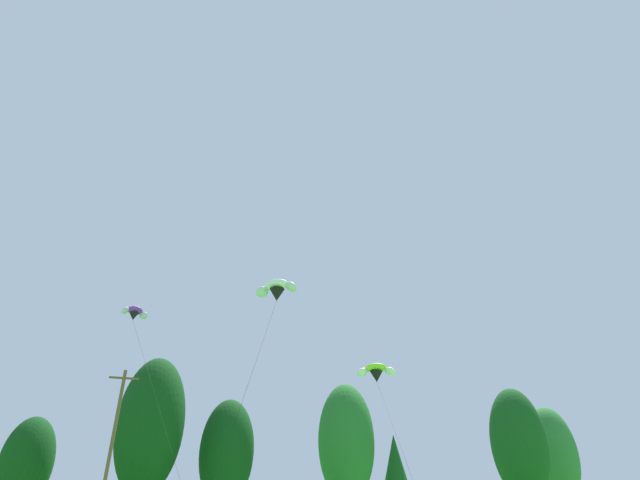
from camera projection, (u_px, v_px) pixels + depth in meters
The scene contains 11 objects.
treeline_tree_c at pixel (26, 463), 44.63m from camera, with size 4.54×4.54×10.14m.
treeline_tree_d at pixel (151, 425), 44.66m from camera, with size 5.89×5.89×15.14m.
treeline_tree_e at pixel (227, 452), 46.84m from camera, with size 5.05×5.05×12.05m.
treeline_tree_f at pixel (346, 441), 50.30m from camera, with size 5.65×5.65×14.26m.
treeline_tree_g at pixel (396, 471), 52.34m from camera, with size 3.75×3.75×9.79m.
treeline_tree_h at pixel (519, 444), 52.11m from camera, with size 5.65×5.65×14.27m.
treeline_tree_i at pixel (553, 455), 58.83m from camera, with size 5.52×5.52×13.78m.
utility_pole at pixel (111, 449), 36.03m from camera, with size 2.20×0.26×11.91m.
parafoil_kite_high_white at pixel (277, 290), 40.12m from camera, with size 6.59×9.75×17.63m.
parafoil_kite_mid_lime_white at pixel (376, 372), 44.50m from camera, with size 6.94×19.18×12.46m.
parafoil_kite_far_purple at pixel (134, 313), 39.93m from camera, with size 7.00×12.82×15.62m.
Camera 1 is at (-5.89, 2.14, 1.97)m, focal length 28.10 mm.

